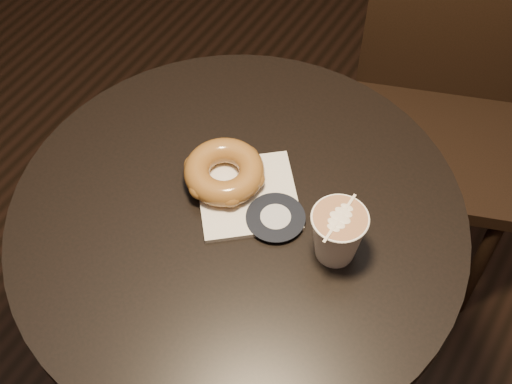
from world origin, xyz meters
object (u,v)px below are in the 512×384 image
at_px(cafe_table, 240,279).
at_px(pastry_bag, 248,195).
at_px(latte_cup, 337,235).
at_px(doughnut, 224,172).
at_px(chair, 442,85).

height_order(cafe_table, pastry_bag, pastry_bag).
distance_m(cafe_table, latte_cup, 0.29).
relative_size(doughnut, latte_cup, 1.38).
bearing_deg(cafe_table, latte_cup, 7.29).
relative_size(chair, latte_cup, 10.43).
relative_size(chair, pastry_bag, 6.33).
relative_size(pastry_bag, latte_cup, 1.65).
relative_size(chair, doughnut, 7.54).
bearing_deg(pastry_bag, chair, 38.65).
xyz_separation_m(chair, doughnut, (-0.16, -0.61, 0.25)).
height_order(chair, doughnut, chair).
height_order(doughnut, latte_cup, latte_cup).
distance_m(chair, latte_cup, 0.68).
height_order(pastry_bag, doughnut, doughnut).
xyz_separation_m(cafe_table, pastry_bag, (-0.00, 0.04, 0.20)).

